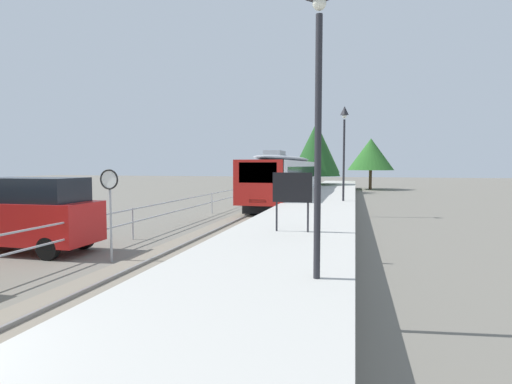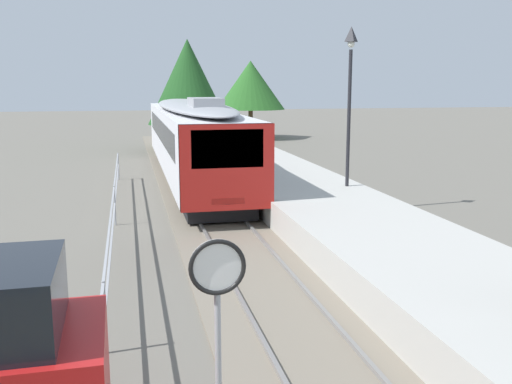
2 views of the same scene
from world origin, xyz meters
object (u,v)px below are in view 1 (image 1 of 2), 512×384
speed_limit_sign (110,192)px  platform_notice_board (292,189)px  parked_van_red (26,214)px  platform_lamp_mid_platform (344,135)px  platform_lamp_near_end (319,66)px  commuter_train (286,175)px

speed_limit_sign → platform_notice_board: bearing=15.6°
platform_notice_board → parked_van_red: bearing=-174.1°
platform_lamp_mid_platform → speed_limit_sign: bearing=-116.9°
platform_lamp_near_end → platform_lamp_mid_platform: 16.23m
platform_lamp_mid_platform → parked_van_red: (-10.05, -12.21, -3.33)m
platform_lamp_mid_platform → speed_limit_sign: platform_lamp_mid_platform is taller
platform_lamp_near_end → platform_lamp_mid_platform: (0.00, 16.23, 0.00)m
commuter_train → platform_lamp_mid_platform: size_ratio=3.55×
platform_lamp_mid_platform → platform_notice_board: bearing=-96.1°
platform_notice_board → parked_van_red: (-8.85, -0.92, -0.89)m
commuter_train → platform_lamp_near_end: 24.13m
platform_lamp_mid_platform → commuter_train: bearing=121.7°
commuter_train → platform_notice_board: 18.92m
commuter_train → speed_limit_sign: size_ratio=6.77×
platform_lamp_mid_platform → platform_lamp_near_end: bearing=-90.0°
platform_lamp_near_end → platform_notice_board: platform_lamp_near_end is taller
platform_lamp_near_end → platform_notice_board: (-1.20, 4.94, -2.44)m
platform_notice_board → parked_van_red: platform_notice_board is taller
commuter_train → platform_lamp_near_end: size_ratio=3.55×
platform_notice_board → parked_van_red: 8.94m
speed_limit_sign → platform_lamp_near_end: bearing=-28.1°
commuter_train → platform_lamp_mid_platform: (4.53, -7.33, 2.48)m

